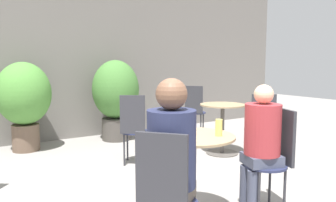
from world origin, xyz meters
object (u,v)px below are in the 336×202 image
object	(u,v)px
bistro_chair_0	(165,192)
seated_person_1	(261,137)
potted_plant_1	(116,94)
bistro_chair_4	(265,124)
bistro_chair_1	(275,152)
beer_glass_1	(219,128)
cafe_table_far	(222,120)
seated_person_0	(172,156)
cafe_table_near	(193,161)
potted_plant_0	(24,98)
bistro_chair_2	(134,124)
beer_glass_0	(175,130)
beer_glass_2	(184,122)
bistro_chair_3	(195,107)

from	to	relation	value
bistro_chair_0	seated_person_1	size ratio (longest dim) A/B	0.81
potted_plant_1	bistro_chair_4	bearing A→B (deg)	-65.65
bistro_chair_1	beer_glass_1	size ratio (longest dim) A/B	6.67
cafe_table_far	seated_person_0	xyz separation A→B (m)	(-2.07, -1.88, 0.24)
bistro_chair_4	cafe_table_near	bearing A→B (deg)	-124.27
beer_glass_1	cafe_table_far	bearing A→B (deg)	48.07
cafe_table_far	seated_person_0	distance (m)	2.81
potted_plant_0	bistro_chair_2	bearing A→B (deg)	-54.69
cafe_table_near	potted_plant_1	xyz separation A→B (m)	(0.61, 3.12, 0.28)
bistro_chair_0	seated_person_0	world-z (taller)	seated_person_0
seated_person_0	potted_plant_1	distance (m)	3.70
bistro_chair_2	bistro_chair_1	bearing A→B (deg)	139.57
bistro_chair_0	cafe_table_far	bearing A→B (deg)	-89.26
bistro_chair_1	bistro_chair_0	bearing A→B (deg)	-60.00
cafe_table_far	seated_person_1	world-z (taller)	seated_person_1
bistro_chair_0	beer_glass_0	world-z (taller)	bistro_chair_0
bistro_chair_4	potted_plant_0	distance (m)	3.54
cafe_table_near	seated_person_0	bearing A→B (deg)	-138.56
potted_plant_1	bistro_chair_1	bearing A→B (deg)	-87.80
bistro_chair_1	bistro_chair_4	xyz separation A→B (m)	(0.95, 0.98, 0.00)
bistro_chair_0	seated_person_0	bearing A→B (deg)	-90.00
seated_person_0	beer_glass_2	world-z (taller)	seated_person_0
bistro_chair_1	beer_glass_1	xyz separation A→B (m)	(-0.57, 0.12, 0.26)
cafe_table_far	seated_person_0	bearing A→B (deg)	-137.79
bistro_chair_1	bistro_chair_4	bearing A→B (deg)	154.34
bistro_chair_3	potted_plant_1	distance (m)	1.43
seated_person_0	potted_plant_0	distance (m)	3.61
bistro_chair_2	cafe_table_near	bearing A→B (deg)	116.47
potted_plant_1	cafe_table_far	bearing A→B (deg)	-59.05
cafe_table_far	bistro_chair_1	xyz separation A→B (m)	(-0.86, -1.71, 0.05)
bistro_chair_0	seated_person_1	world-z (taller)	seated_person_1
bistro_chair_3	seated_person_0	bearing A→B (deg)	99.21
bistro_chair_4	potted_plant_1	distance (m)	2.63
bistro_chair_2	potted_plant_1	distance (m)	1.56
bistro_chair_2	bistro_chair_3	bearing A→B (deg)	-115.96
seated_person_0	beer_glass_0	size ratio (longest dim) A/B	7.94
cafe_table_far	seated_person_0	size ratio (longest dim) A/B	0.59
cafe_table_far	seated_person_1	size ratio (longest dim) A/B	0.64
bistro_chair_1	bistro_chair_4	distance (m)	1.36
beer_glass_2	potted_plant_0	bearing A→B (deg)	107.19
beer_glass_2	potted_plant_1	bearing A→B (deg)	79.23
cafe_table_far	bistro_chair_3	distance (m)	1.17
bistro_chair_3	seated_person_1	bearing A→B (deg)	112.35
seated_person_1	cafe_table_far	bearing A→B (deg)	167.41
beer_glass_2	potted_plant_0	world-z (taller)	potted_plant_0
seated_person_1	seated_person_0	bearing A→B (deg)	-59.96
bistro_chair_1	bistro_chair_2	size ratio (longest dim) A/B	1.00
bistro_chair_0	bistro_chair_4	bearing A→B (deg)	-102.69
bistro_chair_2	bistro_chair_4	xyz separation A→B (m)	(1.46, -0.90, 0.00)
beer_glass_0	bistro_chair_1	bearing A→B (deg)	-12.26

